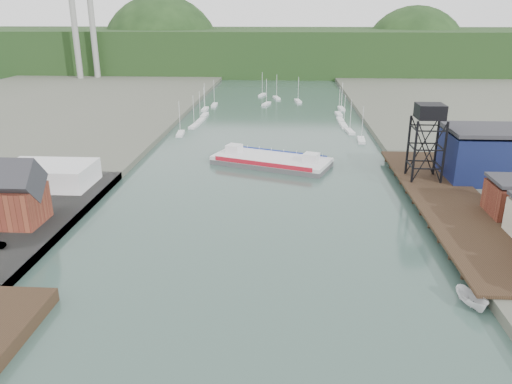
# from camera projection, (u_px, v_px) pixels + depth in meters

# --- Properties ---
(ground) EXTENTS (600.00, 600.00, 0.00)m
(ground) POSITION_uv_depth(u_px,v_px,m) (233.00, 350.00, 56.01)
(ground) COLOR #324E47
(ground) RESTS_ON ground
(east_pier) EXTENTS (14.00, 70.00, 2.45)m
(east_pier) POSITION_uv_depth(u_px,v_px,m) (450.00, 201.00, 95.46)
(east_pier) COLOR black
(east_pier) RESTS_ON ground
(harbor_building) EXTENTS (12.20, 8.20, 8.90)m
(harbor_building) POSITION_uv_depth(u_px,v_px,m) (5.00, 198.00, 84.62)
(harbor_building) COLOR #552018
(harbor_building) RESTS_ON west_quay
(white_shed) EXTENTS (18.00, 12.00, 4.50)m
(white_shed) POSITION_uv_depth(u_px,v_px,m) (49.00, 175.00, 104.28)
(white_shed) COLOR silver
(white_shed) RESTS_ON west_quay
(lift_tower) EXTENTS (6.50, 6.50, 16.00)m
(lift_tower) POSITION_uv_depth(u_px,v_px,m) (430.00, 116.00, 103.14)
(lift_tower) COLOR black
(lift_tower) RESTS_ON east_pier
(blue_shed) EXTENTS (20.50, 14.50, 11.30)m
(blue_shed) POSITION_uv_depth(u_px,v_px,m) (494.00, 155.00, 107.04)
(blue_shed) COLOR #0D193A
(blue_shed) RESTS_ON east_land
(marina_sailboats) EXTENTS (57.71, 92.65, 0.90)m
(marina_sailboats) POSITION_uv_depth(u_px,v_px,m) (273.00, 114.00, 185.96)
(marina_sailboats) COLOR silver
(marina_sailboats) RESTS_ON ground
(smokestacks) EXTENTS (11.20, 8.20, 60.00)m
(smokestacks) POSITION_uv_depth(u_px,v_px,m) (83.00, 24.00, 270.55)
(smokestacks) COLOR gray
(smokestacks) RESTS_ON ground
(distant_hills) EXTENTS (500.00, 120.00, 80.00)m
(distant_hills) POSITION_uv_depth(u_px,v_px,m) (274.00, 53.00, 335.83)
(distant_hills) COLOR black
(distant_hills) RESTS_ON ground
(chain_ferry) EXTENTS (30.85, 20.86, 4.13)m
(chain_ferry) POSITION_uv_depth(u_px,v_px,m) (271.00, 160.00, 124.07)
(chain_ferry) COLOR #4C4C4F
(chain_ferry) RESTS_ON ground
(motorboat) EXTENTS (3.82, 5.95, 2.15)m
(motorboat) POSITION_uv_depth(u_px,v_px,m) (471.00, 300.00, 63.88)
(motorboat) COLOR silver
(motorboat) RESTS_ON ground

